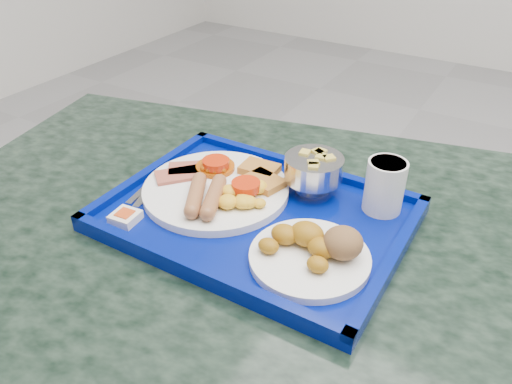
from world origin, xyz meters
TOP-DOWN VIEW (x-y plane):
  - table at (-0.37, -0.38)m, footprint 1.37×1.06m
  - tray at (-0.41, -0.36)m, footprint 0.47×0.34m
  - main_plate at (-0.49, -0.35)m, footprint 0.25×0.25m
  - bread_plate at (-0.28, -0.42)m, footprint 0.17×0.17m
  - fruit_bowl at (-0.36, -0.26)m, footprint 0.10×0.10m
  - juice_cup at (-0.24, -0.25)m, footprint 0.06×0.06m
  - spoon at (-0.60, -0.32)m, footprint 0.05×0.19m
  - knife at (-0.61, -0.37)m, footprint 0.07×0.16m
  - jam_packet at (-0.57, -0.49)m, footprint 0.04×0.04m

SIDE VIEW (x-z plane):
  - table at x=-0.37m, z-range 0.18..0.95m
  - tray at x=-0.41m, z-range 0.76..0.78m
  - knife at x=-0.61m, z-range 0.78..0.78m
  - spoon at x=-0.60m, z-range 0.77..0.79m
  - jam_packet at x=-0.57m, z-range 0.78..0.79m
  - main_plate at x=-0.49m, z-range 0.77..0.81m
  - bread_plate at x=-0.28m, z-range 0.77..0.82m
  - fruit_bowl at x=-0.36m, z-range 0.79..0.86m
  - juice_cup at x=-0.24m, z-range 0.78..0.87m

